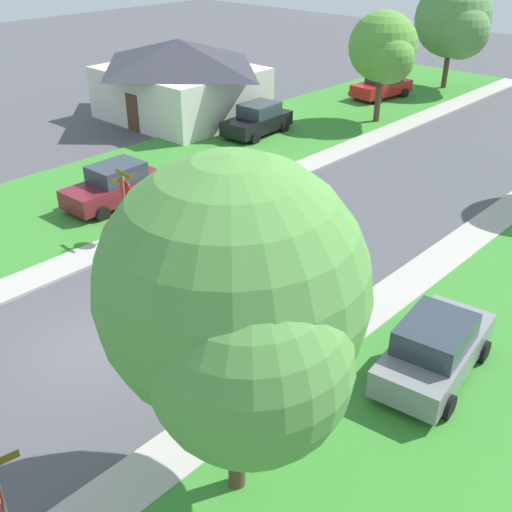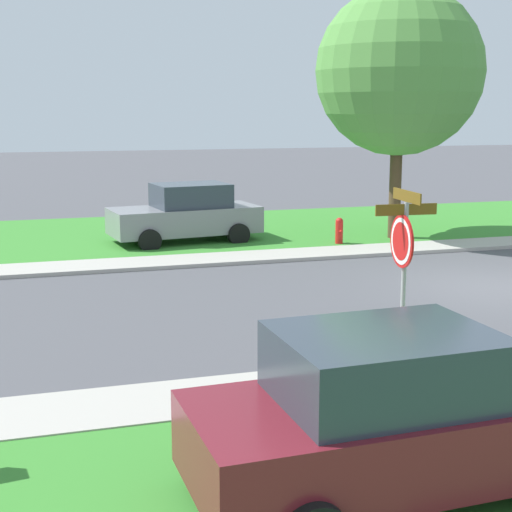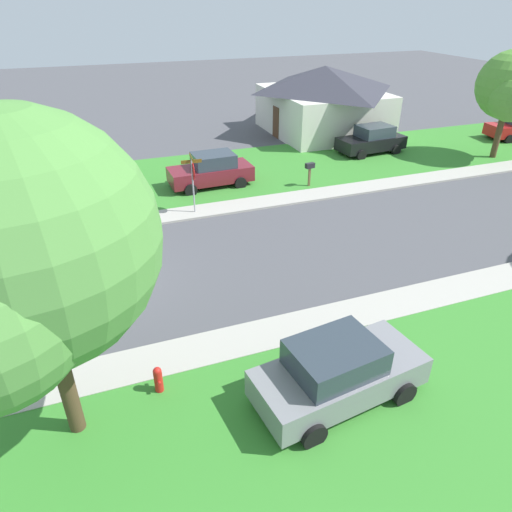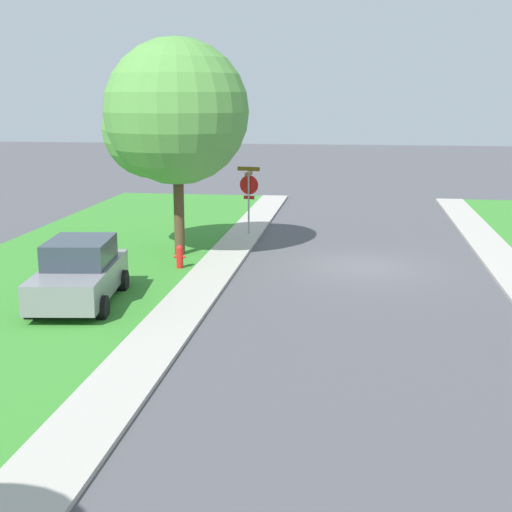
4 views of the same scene
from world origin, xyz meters
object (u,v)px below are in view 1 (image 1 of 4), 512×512
(mailbox, at_px, (228,164))
(car_grey_across_road, at_px, (435,349))
(tree_corner_large, at_px, (237,306))
(fire_hydrant, at_px, (281,411))
(stop_sign_far_corner, at_px, (126,194))
(car_black_near_corner, at_px, (258,120))
(tree_sidewalk_far, at_px, (455,22))
(car_maroon_driveway_right, at_px, (115,185))
(house_left_setback, at_px, (180,78))
(car_red_behind_trees, at_px, (382,85))
(tree_sidewalk_mid, at_px, (385,50))

(mailbox, bearing_deg, car_grey_across_road, -23.31)
(tree_corner_large, xyz_separation_m, fire_hydrant, (-0.77, 2.18, -4.38))
(car_grey_across_road, bearing_deg, stop_sign_far_corner, -177.01)
(car_black_near_corner, height_order, fire_hydrant, car_black_near_corner)
(car_grey_across_road, height_order, car_black_near_corner, same)
(tree_sidewalk_far, relative_size, mailbox, 5.53)
(stop_sign_far_corner, bearing_deg, car_maroon_driveway_right, 152.03)
(house_left_setback, bearing_deg, stop_sign_far_corner, -48.14)
(car_red_behind_trees, relative_size, tree_sidewalk_far, 0.62)
(stop_sign_far_corner, height_order, car_red_behind_trees, stop_sign_far_corner)
(car_grey_across_road, distance_m, tree_sidewalk_far, 32.38)
(car_grey_across_road, relative_size, car_maroon_driveway_right, 1.03)
(car_grey_across_road, xyz_separation_m, car_maroon_driveway_right, (-15.29, 1.01, 0.00))
(stop_sign_far_corner, bearing_deg, house_left_setback, 131.86)
(car_maroon_driveway_right, xyz_separation_m, tree_corner_large, (14.34, -7.31, 3.94))
(car_black_near_corner, bearing_deg, tree_sidewalk_far, 80.70)
(car_red_behind_trees, distance_m, fire_hydrant, 31.43)
(house_left_setback, height_order, mailbox, house_left_setback)
(tree_sidewalk_far, distance_m, tree_sidewalk_mid, 10.19)
(car_red_behind_trees, relative_size, car_black_near_corner, 1.01)
(stop_sign_far_corner, relative_size, mailbox, 2.11)
(tree_sidewalk_far, bearing_deg, car_black_near_corner, -99.30)
(car_maroon_driveway_right, bearing_deg, car_grey_across_road, -3.78)
(tree_sidewalk_mid, bearing_deg, car_maroon_driveway_right, -95.23)
(car_maroon_driveway_right, height_order, tree_sidewalk_mid, tree_sidewalk_mid)
(tree_corner_large, height_order, tree_sidewalk_mid, tree_corner_large)
(tree_sidewalk_far, relative_size, house_left_setback, 0.80)
(tree_sidewalk_far, bearing_deg, fire_hydrant, -68.46)
(car_grey_across_road, relative_size, house_left_setback, 0.50)
(car_red_behind_trees, bearing_deg, house_left_setback, -117.69)
(car_black_near_corner, height_order, tree_sidewalk_far, tree_sidewalk_far)
(car_grey_across_road, bearing_deg, tree_corner_large, -98.52)
(car_grey_across_road, height_order, tree_sidewalk_mid, tree_sidewalk_mid)
(tree_corner_large, distance_m, fire_hydrant, 4.95)
(tree_sidewalk_mid, height_order, fire_hydrant, tree_sidewalk_mid)
(stop_sign_far_corner, xyz_separation_m, car_maroon_driveway_right, (-3.10, 1.65, -1.01))
(car_grey_across_road, relative_size, tree_corner_large, 0.60)
(tree_sidewalk_far, relative_size, fire_hydrant, 8.73)
(house_left_setback, relative_size, mailbox, 6.89)
(tree_sidewalk_mid, distance_m, house_left_setback, 11.84)
(car_grey_across_road, bearing_deg, car_black_near_corner, 145.24)
(fire_hydrant, bearing_deg, tree_sidewalk_mid, 117.87)
(car_red_behind_trees, xyz_separation_m, car_grey_across_road, (16.67, -23.51, 0.00))
(tree_sidewalk_far, bearing_deg, car_grey_across_road, -62.91)
(car_grey_across_road, xyz_separation_m, tree_sidewalk_mid, (-13.68, 18.51, 3.32))
(car_red_behind_trees, xyz_separation_m, car_maroon_driveway_right, (1.39, -22.50, 0.00))
(tree_sidewalk_far, bearing_deg, mailbox, -86.90)
(car_black_near_corner, distance_m, mailbox, 7.41)
(car_maroon_driveway_right, distance_m, car_black_near_corner, 11.23)
(tree_corner_large, relative_size, fire_hydrant, 8.95)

